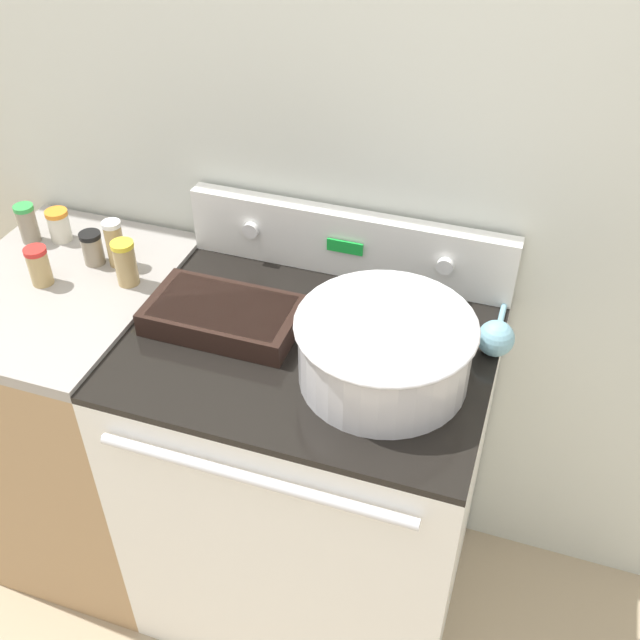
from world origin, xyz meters
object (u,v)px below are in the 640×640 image
spice_jar_red_cap (39,266)px  spice_jar_orange_cap (59,225)px  casserole_dish (224,314)px  ladle (496,336)px  spice_jar_green_cap (28,223)px  spice_jar_yellow_cap (125,263)px  spice_jar_black_cap (92,248)px  mixing_bowl (385,347)px  spice_jar_white_cap (115,243)px

spice_jar_red_cap → spice_jar_orange_cap: size_ratio=1.16×
casserole_dish → ladle: bearing=10.7°
spice_jar_orange_cap → spice_jar_green_cap: (-0.07, -0.03, 0.01)m
ladle → spice_jar_yellow_cap: (-0.88, -0.05, 0.03)m
ladle → spice_jar_yellow_cap: spice_jar_yellow_cap is taller
spice_jar_yellow_cap → ladle: bearing=3.2°
spice_jar_green_cap → spice_jar_black_cap: bearing=-9.5°
spice_jar_orange_cap → spice_jar_green_cap: 0.08m
mixing_bowl → casserole_dish: mixing_bowl is taller
casserole_dish → spice_jar_green_cap: 0.64m
spice_jar_black_cap → spice_jar_orange_cap: (-0.14, 0.07, -0.00)m
casserole_dish → mixing_bowl: bearing=-7.8°
spice_jar_yellow_cap → spice_jar_orange_cap: (-0.27, 0.12, -0.01)m
spice_jar_red_cap → spice_jar_white_cap: bearing=44.8°
spice_jar_red_cap → spice_jar_orange_cap: (-0.07, 0.18, -0.01)m
spice_jar_yellow_cap → spice_jar_white_cap: spice_jar_white_cap is taller
spice_jar_white_cap → spice_jar_red_cap: 0.19m
mixing_bowl → spice_jar_black_cap: mixing_bowl is taller
spice_jar_white_cap → spice_jar_red_cap: bearing=-135.2°
casserole_dish → spice_jar_black_cap: 0.42m
spice_jar_black_cap → spice_jar_red_cap: bearing=-121.8°
mixing_bowl → spice_jar_orange_cap: (-0.94, 0.23, -0.03)m
casserole_dish → ladle: (0.60, 0.11, 0.01)m
ladle → spice_jar_white_cap: 0.95m
spice_jar_orange_cap → spice_jar_black_cap: bearing=-25.2°
spice_jar_white_cap → spice_jar_green_cap: (-0.27, 0.02, -0.01)m
casserole_dish → spice_jar_red_cap: bearing=-179.5°
spice_jar_orange_cap → mixing_bowl: bearing=-14.0°
spice_jar_yellow_cap → spice_jar_black_cap: size_ratio=1.34×
spice_jar_yellow_cap → spice_jar_red_cap: bearing=-161.1°
mixing_bowl → spice_jar_orange_cap: size_ratio=4.37×
casserole_dish → spice_jar_yellow_cap: (-0.28, 0.06, 0.04)m
casserole_dish → ladle: 0.61m
casserole_dish → spice_jar_orange_cap: 0.58m
spice_jar_white_cap → spice_jar_green_cap: size_ratio=1.17×
ladle → spice_jar_orange_cap: size_ratio=3.39×
casserole_dish → spice_jar_black_cap: size_ratio=4.00×
spice_jar_yellow_cap → spice_jar_orange_cap: 0.29m
ladle → spice_jar_orange_cap: spice_jar_orange_cap is taller
ladle → spice_jar_yellow_cap: bearing=-176.8°
casserole_dish → ladle: size_ratio=1.19×
casserole_dish → spice_jar_red_cap: size_ratio=3.50×
mixing_bowl → ladle: 0.27m
mixing_bowl → casserole_dish: 0.40m
mixing_bowl → spice_jar_red_cap: bearing=176.8°
spice_jar_yellow_cap → spice_jar_green_cap: (-0.34, 0.09, -0.01)m
spice_jar_green_cap → spice_jar_red_cap: bearing=-47.3°
mixing_bowl → spice_jar_red_cap: (-0.87, 0.05, -0.02)m
spice_jar_black_cap → spice_jar_orange_cap: same height
mixing_bowl → spice_jar_red_cap: size_ratio=3.78×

